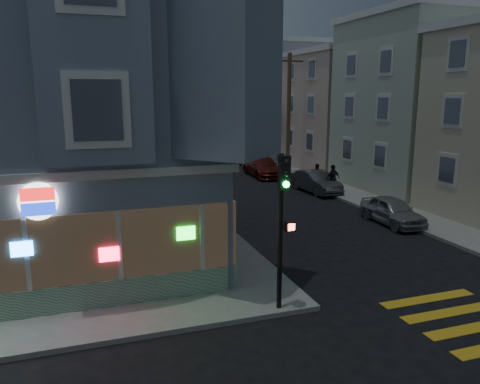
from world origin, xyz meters
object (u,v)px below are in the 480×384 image
utility_pole (289,112)px  fire_hydrant (390,206)px  parked_car_a (392,211)px  parked_car_c (263,167)px  pedestrian_b (333,179)px  traffic_signal (283,207)px  parked_car_d (248,158)px  street_tree_near (262,119)px  street_tree_far (234,115)px  pedestrian_a (316,175)px  parked_car_b (316,182)px

utility_pole → fire_hydrant: bearing=-92.9°
utility_pole → parked_car_a: bearing=-95.0°
parked_car_a → parked_car_c: 14.44m
pedestrian_b → parked_car_c: 7.87m
parked_car_a → traffic_signal: size_ratio=0.87×
pedestrian_b → traffic_signal: traffic_signal is taller
pedestrian_b → parked_car_d: size_ratio=0.40×
street_tree_near → parked_car_c: (-2.47, -6.49, -3.20)m
street_tree_near → parked_car_d: street_tree_near is taller
street_tree_far → pedestrian_a: street_tree_far is taller
street_tree_far → parked_car_c: 15.04m
parked_car_b → fire_hydrant: 6.80m
pedestrian_a → parked_car_c: 5.78m
pedestrian_a → parked_car_a: size_ratio=0.39×
street_tree_near → parked_car_b: street_tree_near is taller
fire_hydrant → traffic_signal: bearing=-140.2°
parked_car_a → parked_car_b: parked_car_b is taller
utility_pole → parked_car_a: size_ratio=2.33×
parked_car_b → parked_car_c: bearing=94.9°
parked_car_c → fire_hydrant: parked_car_c is taller
utility_pole → street_tree_far: utility_pole is taller
street_tree_far → parked_car_b: size_ratio=1.26×
parked_car_b → fire_hydrant: (0.60, -6.77, -0.07)m
pedestrian_b → parked_car_d: 13.76m
parked_car_c → parked_car_d: (0.97, 6.03, -0.12)m
utility_pole → parked_car_d: 7.06m
parked_car_c → street_tree_near: bearing=71.4°
utility_pole → parked_car_b: bearing=-100.3°
utility_pole → parked_car_b: size_ratio=2.13×
utility_pole → parked_car_d: size_ratio=2.04×
parked_car_c → traffic_signal: bearing=-108.1°
street_tree_near → fire_hydrant: 20.22m
pedestrian_a → pedestrian_b: size_ratio=0.86×
parked_car_b → parked_car_d: (0.00, 12.69, -0.08)m
parked_car_b → parked_car_d: bearing=86.7°
street_tree_far → pedestrian_b: street_tree_far is taller
pedestrian_b → fire_hydrant: (0.00, -5.72, -0.41)m
parked_car_b → utility_pole: bearing=76.3°
parked_car_b → parked_car_c: (-0.97, 6.66, 0.04)m
pedestrian_b → traffic_signal: 16.71m
traffic_signal → fire_hydrant: traffic_signal is taller
utility_pole → street_tree_far: bearing=89.2°
street_tree_far → street_tree_near: bearing=-90.0°
pedestrian_a → pedestrian_b: bearing=105.5°
parked_car_c → traffic_signal: 22.86m
street_tree_near → street_tree_far: same height
street_tree_near → parked_car_a: 21.21m
pedestrian_a → fire_hydrant: size_ratio=1.68×
parked_car_b → fire_hydrant: size_ratio=4.70×
parked_car_b → parked_car_d: 12.69m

